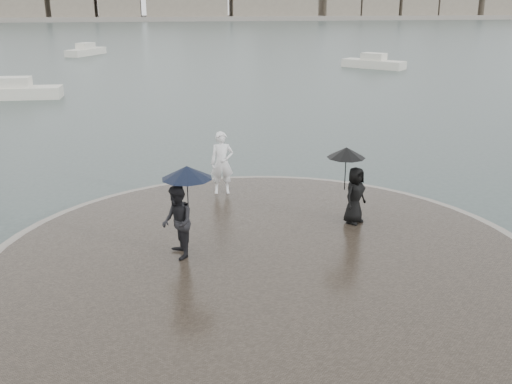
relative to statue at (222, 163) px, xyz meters
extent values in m
plane|color=#2B3835|center=(0.45, -8.07, -1.27)|extent=(400.00, 400.00, 0.00)
cylinder|color=gray|center=(0.45, -4.57, -1.11)|extent=(12.50, 12.50, 0.32)
cylinder|color=#2D261E|center=(0.45, -4.57, -1.09)|extent=(11.90, 11.90, 0.36)
imported|color=white|center=(0.00, 0.00, 0.00)|extent=(0.69, 0.48, 1.82)
imported|color=black|center=(-1.42, -4.20, -0.09)|extent=(0.76, 0.90, 1.63)
cylinder|color=black|center=(-1.17, -4.10, 0.44)|extent=(0.02, 0.02, 0.90)
cone|color=black|center=(-1.17, -4.10, 0.99)|extent=(1.10, 1.10, 0.28)
imported|color=black|center=(3.03, -2.87, -0.18)|extent=(0.85, 0.80, 1.46)
cylinder|color=black|center=(2.78, -2.77, 0.39)|extent=(0.02, 0.02, 0.90)
cone|color=black|center=(2.78, -2.77, 0.91)|extent=(0.96, 0.96, 0.26)
cube|color=gray|center=(0.45, 154.93, -0.67)|extent=(260.00, 20.00, 1.20)
cube|color=gray|center=(-23.55, 151.93, 3.73)|extent=(11.00, 10.00, 10.00)
cube|color=gray|center=(-11.55, 151.93, 4.23)|extent=(11.00, 10.00, 11.00)
cube|color=gray|center=(0.45, 151.93, 3.23)|extent=(10.00, 10.00, 9.00)
cube|color=gray|center=(24.45, 151.93, 3.73)|extent=(11.00, 10.00, 10.00)
cube|color=gray|center=(50.45, 151.93, 3.23)|extent=(10.00, 10.00, 9.00)
cube|color=gray|center=(61.45, 151.93, 4.23)|extent=(11.00, 10.00, 11.00)
cube|color=gray|center=(73.45, 151.93, 3.73)|extent=(11.00, 10.00, 10.00)
cube|color=gray|center=(98.45, 151.93, 3.23)|extent=(10.00, 10.00, 9.00)
cube|color=silver|center=(-10.44, 20.81, -1.02)|extent=(5.54, 1.73, 0.90)
cube|color=silver|center=(-10.44, 20.81, -0.42)|extent=(2.03, 1.25, 0.90)
cube|color=silver|center=(-9.43, 49.32, -1.02)|extent=(3.93, 5.62, 0.90)
cube|color=silver|center=(-9.43, 49.32, -0.42)|extent=(1.98, 2.33, 0.90)
cube|color=silver|center=(16.81, 32.66, -1.02)|extent=(4.93, 5.11, 0.90)
cube|color=silver|center=(16.81, 32.66, -0.42)|extent=(2.24, 2.28, 0.90)
camera|label=1|loc=(-1.61, -15.77, 4.48)|focal=40.00mm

